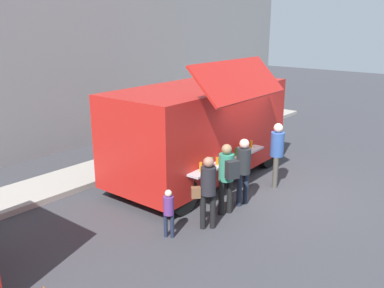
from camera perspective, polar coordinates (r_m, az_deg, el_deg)
ground_plane at (r=11.45m, az=10.90°, el=-6.25°), size 60.00×60.00×0.00m
curb_strip at (r=11.59m, az=-22.24°, el=-6.54°), size 28.00×1.60×0.15m
food_truck_main at (r=11.58m, az=1.14°, el=2.14°), size 5.71×3.47×3.52m
trash_bin at (r=16.32m, az=3.80°, el=2.75°), size 0.60×0.60×0.98m
customer_front_ordering at (r=10.04m, az=7.22°, el=-3.09°), size 0.35×0.35×1.71m
customer_mid_with_backpack at (r=9.48m, az=4.93°, el=-3.98°), size 0.46×0.57×1.73m
customer_rear_waiting at (r=8.84m, az=2.19°, el=-6.01°), size 0.49×0.47×1.67m
customer_extra_browsing at (r=11.34m, az=11.81°, el=-0.72°), size 0.37×0.37×1.80m
child_near_queue at (r=8.62m, az=-3.29°, el=-9.11°), size 0.22×0.22×1.08m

